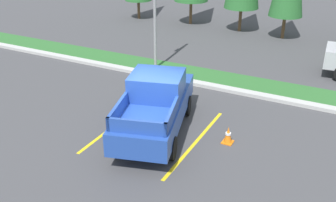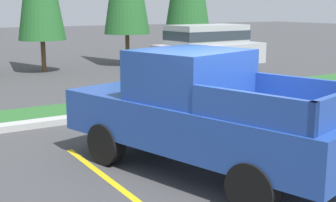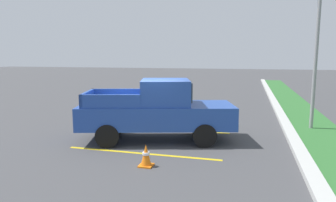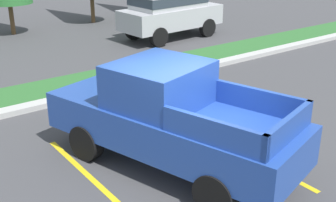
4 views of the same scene
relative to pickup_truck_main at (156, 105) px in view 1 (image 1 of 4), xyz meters
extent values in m
plane|color=#424244|center=(0.13, -0.48, -1.04)|extent=(120.00, 120.00, 0.00)
cube|color=yellow|center=(-1.54, -0.05, -1.04)|extent=(0.12, 4.80, 0.01)
cube|color=yellow|center=(1.56, -0.05, -1.04)|extent=(0.12, 4.80, 0.01)
cube|color=#B2B2AD|center=(0.13, 4.52, -0.97)|extent=(56.00, 0.40, 0.15)
cube|color=#2D662D|center=(0.13, 5.62, -1.01)|extent=(56.00, 1.80, 0.06)
cylinder|color=black|center=(-1.23, 1.21, -0.66)|extent=(0.48, 0.81, 0.76)
cylinder|color=black|center=(0.41, 1.67, -0.66)|extent=(0.48, 0.81, 0.76)
cylinder|color=black|center=(-0.38, -1.77, -0.66)|extent=(0.48, 0.81, 0.76)
cylinder|color=black|center=(1.26, -1.31, -0.66)|extent=(0.48, 0.81, 0.76)
cube|color=#23479E|center=(0.01, -0.05, -0.16)|extent=(3.26, 5.52, 0.76)
cube|color=#23479E|center=(-0.07, 0.24, 0.64)|extent=(2.13, 2.02, 0.84)
cube|color=#2D3842|center=(-0.29, 1.03, 0.69)|extent=(1.57, 0.50, 0.63)
cube|color=#23479E|center=(-0.41, -1.68, 0.44)|extent=(0.62, 1.85, 0.44)
cube|color=#23479E|center=(1.23, -1.21, 0.44)|extent=(0.62, 1.85, 0.44)
cube|color=#23479E|center=(0.66, -2.31, 0.44)|extent=(1.76, 0.59, 0.44)
cube|color=silver|center=(-0.69, 2.40, -0.40)|extent=(1.78, 0.65, 0.28)
cylinder|color=brown|center=(-9.17, 14.04, -0.37)|extent=(0.20, 0.20, 1.34)
cylinder|color=brown|center=(-5.16, 14.37, -0.24)|extent=(0.20, 0.20, 1.60)
cylinder|color=brown|center=(-1.51, 14.10, -0.27)|extent=(0.20, 0.20, 1.54)
cylinder|color=brown|center=(1.38, 13.73, -0.34)|extent=(0.20, 0.20, 1.40)
cube|color=orange|center=(2.53, 0.42, -1.02)|extent=(0.36, 0.36, 0.04)
cone|color=orange|center=(2.53, 0.42, -0.72)|extent=(0.28, 0.28, 0.56)
cylinder|color=white|center=(2.53, 0.42, -0.69)|extent=(0.19, 0.19, 0.07)
camera|label=1|loc=(5.96, -10.62, 5.94)|focal=42.07mm
camera|label=2|loc=(-4.48, -6.26, 1.78)|focal=49.60mm
camera|label=3|loc=(9.84, 2.98, 1.86)|focal=32.51mm
camera|label=4|loc=(-4.66, -6.22, 3.41)|focal=46.51mm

